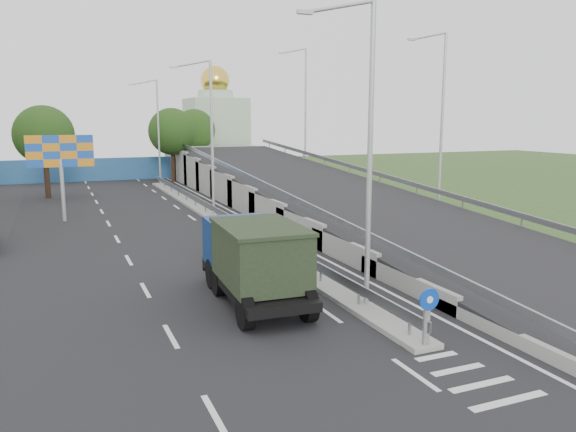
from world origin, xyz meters
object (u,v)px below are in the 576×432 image
dump_truck (253,257)px  lamp_post_near (365,141)px  sign_bollard (427,316)px  church (216,128)px  billboard (60,156)px  lamp_post_far (156,126)px  lamp_post_mid (209,130)px

dump_truck → lamp_post_near: bearing=-33.3°
sign_bollard → church: church is taller
lamp_post_near → billboard: 23.87m
lamp_post_far → dump_truck: size_ratio=1.48×
sign_bollard → lamp_post_near: lamp_post_near is taller
sign_bollard → billboard: size_ratio=0.30×
lamp_post_far → church: church is taller
sign_bollard → church: size_ratio=0.12×
lamp_post_near → lamp_post_far: size_ratio=1.00×
sign_bollard → dump_truck: size_ratio=0.24×
sign_bollard → lamp_post_mid: 24.30m
sign_bollard → church: bearing=80.2°
church → dump_truck: 53.46m
dump_truck → lamp_post_mid: bearing=82.6°
sign_bollard → lamp_post_far: size_ratio=0.17×
billboard → dump_truck: (5.96, -19.71, -2.55)m
lamp_post_near → lamp_post_far: (0.00, 40.00, 0.00)m
lamp_post_near → dump_truck: lamp_post_near is taller
dump_truck → billboard: bearing=109.5°
sign_bollard → lamp_post_mid: size_ratio=0.17×
lamp_post_mid → church: 35.41m
lamp_post_far → sign_bollard: bearing=-90.1°
dump_truck → sign_bollard: bearing=-60.9°
sign_bollard → lamp_post_far: 44.08m
lamp_post_near → billboard: (-9.11, 22.00, -1.62)m
lamp_post_mid → billboard: 9.47m
sign_bollard → billboard: (-9.00, 25.83, 3.15)m
sign_bollard → dump_truck: dump_truck is taller
church → lamp_post_far: bearing=-125.2°
lamp_post_far → church: 17.15m
lamp_post_far → church: size_ratio=0.73×
church → billboard: 37.23m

